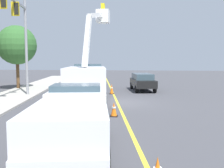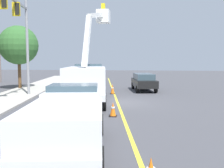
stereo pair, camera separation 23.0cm
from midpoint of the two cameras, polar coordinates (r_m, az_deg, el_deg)
name	(u,v)px [view 1 (the left image)]	position (r m, az deg, el deg)	size (l,w,h in m)	color
ground	(117,103)	(17.40, 0.86, -4.33)	(120.00, 120.00, 0.00)	#47474C
lane_centre_stripe	(117,103)	(17.40, 0.86, -4.32)	(50.00, 0.16, 0.01)	yellow
utility_bucket_truck	(87,80)	(17.43, -6.18, 1.00)	(8.52, 3.93, 7.00)	white
service_pickup_truck	(73,119)	(7.90, -9.98, -7.95)	(5.89, 3.07, 2.06)	white
passing_minivan	(142,81)	(24.45, 6.81, 0.73)	(5.06, 2.73, 1.69)	black
traffic_cone_mid_front	(114,109)	(13.05, -0.07, -5.89)	(0.40, 0.40, 0.78)	black
traffic_cone_mid_rear	(112,89)	(21.88, -0.36, -1.18)	(0.40, 0.40, 0.89)	black
traffic_signal_mast	(19,27)	(20.41, -21.02, 12.31)	(6.11, 1.28, 8.30)	gray
street_tree_right	(17,45)	(27.19, -21.43, 8.37)	(3.97, 3.97, 6.53)	brown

